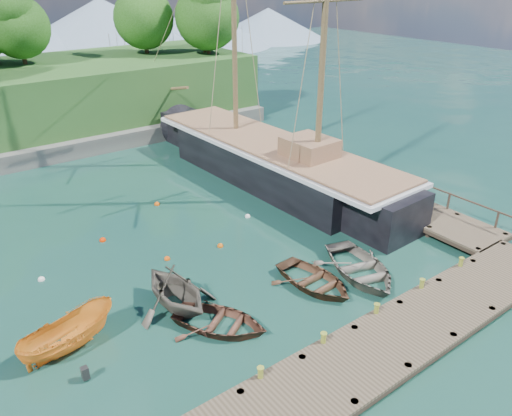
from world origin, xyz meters
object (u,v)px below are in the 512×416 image
at_px(schooner, 273,165).
at_px(motorboat_orange, 71,349).
at_px(rowboat_0, 221,328).
at_px(rowboat_3, 360,275).
at_px(rowboat_1, 177,308).
at_px(rowboat_2, 314,286).
at_px(cabin_boat_white, 371,217).

bearing_deg(schooner, motorboat_orange, -154.95).
bearing_deg(rowboat_0, rowboat_3, -38.42).
height_order(rowboat_1, rowboat_2, rowboat_1).
height_order(rowboat_3, motorboat_orange, motorboat_orange).
relative_size(rowboat_1, motorboat_orange, 1.03).
distance_m(rowboat_2, motorboat_orange, 10.84).
relative_size(rowboat_0, rowboat_1, 0.98).
bearing_deg(rowboat_3, schooner, 87.81).
relative_size(rowboat_2, rowboat_3, 0.85).
xyz_separation_m(rowboat_3, schooner, (4.00, 11.82, 1.19)).
distance_m(rowboat_1, motorboat_orange, 4.58).
xyz_separation_m(motorboat_orange, schooner, (16.94, 8.61, 1.19)).
bearing_deg(motorboat_orange, rowboat_1, -104.09).
relative_size(rowboat_1, rowboat_2, 1.00).
distance_m(rowboat_0, cabin_boat_white, 13.12).
bearing_deg(schooner, rowboat_3, -110.59).
height_order(rowboat_0, rowboat_2, rowboat_2).
bearing_deg(motorboat_orange, rowboat_0, -126.59).
xyz_separation_m(rowboat_0, schooner, (11.57, 11.08, 1.19)).
bearing_deg(rowboat_3, cabin_boat_white, 53.37).
height_order(rowboat_1, rowboat_3, rowboat_1).
distance_m(rowboat_0, motorboat_orange, 5.92).
height_order(rowboat_0, rowboat_1, rowboat_1).
height_order(rowboat_3, schooner, schooner).
distance_m(rowboat_1, rowboat_2, 6.42).
bearing_deg(rowboat_2, rowboat_0, 174.90).
height_order(cabin_boat_white, schooner, schooner).
height_order(rowboat_0, cabin_boat_white, cabin_boat_white).
bearing_deg(rowboat_1, cabin_boat_white, 0.11).
xyz_separation_m(rowboat_1, cabin_boat_white, (13.54, 0.84, 0.00)).
xyz_separation_m(rowboat_0, rowboat_1, (-0.80, 2.30, 0.00)).
bearing_deg(rowboat_1, motorboat_orange, 174.37).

